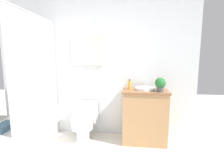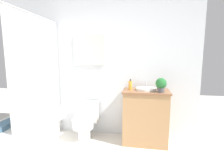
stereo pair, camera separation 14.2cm
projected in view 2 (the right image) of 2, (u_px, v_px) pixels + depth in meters
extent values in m
cube|color=silver|center=(96.00, 65.00, 3.09)|extent=(3.50, 0.05, 2.50)
cube|color=beige|center=(89.00, 50.00, 3.04)|extent=(0.56, 0.02, 0.52)
cube|color=silver|center=(89.00, 50.00, 3.03)|extent=(0.53, 0.01, 0.49)
cube|color=white|center=(26.00, 131.00, 2.76)|extent=(0.57, 1.31, 0.45)
cube|color=silver|center=(38.00, 74.00, 2.57)|extent=(0.01, 1.20, 1.64)
cylinder|color=#B7B7BC|center=(34.00, 15.00, 2.44)|extent=(0.02, 1.20, 0.02)
cube|color=slate|center=(5.00, 125.00, 2.33)|extent=(0.17, 0.33, 0.07)
cylinder|color=white|center=(84.00, 133.00, 2.96)|extent=(0.21, 0.21, 0.22)
cylinder|color=white|center=(83.00, 124.00, 2.89)|extent=(0.34, 0.34, 0.14)
cylinder|color=white|center=(83.00, 119.00, 2.88)|extent=(0.35, 0.35, 0.02)
cube|color=white|center=(87.00, 112.00, 3.09)|extent=(0.40, 0.17, 0.34)
cube|color=white|center=(87.00, 102.00, 3.06)|extent=(0.42, 0.18, 0.02)
cube|color=#AD7F51|center=(145.00, 118.00, 2.80)|extent=(0.69, 0.42, 0.84)
cube|color=brown|center=(146.00, 91.00, 2.74)|extent=(0.72, 0.45, 0.03)
cylinder|color=white|center=(146.00, 89.00, 2.75)|extent=(0.32, 0.32, 0.04)
cylinder|color=silver|center=(146.00, 84.00, 2.93)|extent=(0.02, 0.02, 0.13)
cylinder|color=gold|center=(130.00, 85.00, 2.80)|extent=(0.06, 0.06, 0.14)
cylinder|color=black|center=(130.00, 80.00, 2.79)|extent=(0.02, 0.02, 0.02)
cylinder|color=#4C4C51|center=(161.00, 90.00, 2.59)|extent=(0.10, 0.10, 0.07)
sphere|color=#23662D|center=(161.00, 83.00, 2.58)|extent=(0.16, 0.16, 0.16)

